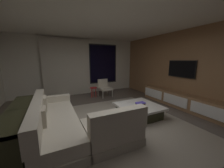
{
  "coord_description": "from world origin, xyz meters",
  "views": [
    {
      "loc": [
        -1.28,
        -2.78,
        1.67
      ],
      "look_at": [
        0.61,
        1.1,
        0.85
      ],
      "focal_mm": 20.47,
      "sensor_mm": 36.0,
      "label": 1
    }
  ],
  "objects_px": {
    "book_stack_on_coffee_table": "(140,104)",
    "mounted_tv": "(181,69)",
    "console_table_behind_couch": "(19,125)",
    "media_console": "(180,101)",
    "accent_chair_near_window": "(104,87)",
    "coffee_table": "(139,111)",
    "side_stool": "(93,89)",
    "sectional_couch": "(69,124)"
  },
  "relations": [
    {
      "from": "accent_chair_near_window",
      "to": "media_console",
      "type": "xyz_separation_m",
      "value": [
        1.84,
        -2.53,
        -0.18
      ]
    },
    {
      "from": "coffee_table",
      "to": "side_stool",
      "type": "bearing_deg",
      "value": 103.34
    },
    {
      "from": "coffee_table",
      "to": "mounted_tv",
      "type": "xyz_separation_m",
      "value": [
        1.96,
        0.17,
        1.16
      ]
    },
    {
      "from": "sectional_couch",
      "to": "console_table_behind_couch",
      "type": "height_order",
      "value": "sectional_couch"
    },
    {
      "from": "accent_chair_near_window",
      "to": "media_console",
      "type": "bearing_deg",
      "value": -53.97
    },
    {
      "from": "coffee_table",
      "to": "sectional_couch",
      "type": "bearing_deg",
      "value": -176.29
    },
    {
      "from": "coffee_table",
      "to": "console_table_behind_couch",
      "type": "distance_m",
      "value": 2.9
    },
    {
      "from": "book_stack_on_coffee_table",
      "to": "media_console",
      "type": "relative_size",
      "value": 0.09
    },
    {
      "from": "coffee_table",
      "to": "media_console",
      "type": "distance_m",
      "value": 1.78
    },
    {
      "from": "side_stool",
      "to": "console_table_behind_couch",
      "type": "bearing_deg",
      "value": -132.91
    },
    {
      "from": "sectional_couch",
      "to": "book_stack_on_coffee_table",
      "type": "relative_size",
      "value": 9.13
    },
    {
      "from": "sectional_couch",
      "to": "accent_chair_near_window",
      "type": "xyz_separation_m",
      "value": [
        1.92,
        2.63,
        0.14
      ]
    },
    {
      "from": "side_stool",
      "to": "coffee_table",
      "type": "bearing_deg",
      "value": -76.66
    },
    {
      "from": "console_table_behind_couch",
      "to": "media_console",
      "type": "bearing_deg",
      "value": -0.36
    },
    {
      "from": "book_stack_on_coffee_table",
      "to": "accent_chair_near_window",
      "type": "distance_m",
      "value": 2.6
    },
    {
      "from": "media_console",
      "to": "mounted_tv",
      "type": "height_order",
      "value": "mounted_tv"
    },
    {
      "from": "coffee_table",
      "to": "accent_chair_near_window",
      "type": "xyz_separation_m",
      "value": [
        -0.06,
        2.5,
        0.25
      ]
    },
    {
      "from": "side_stool",
      "to": "media_console",
      "type": "bearing_deg",
      "value": -46.63
    },
    {
      "from": "book_stack_on_coffee_table",
      "to": "mounted_tv",
      "type": "relative_size",
      "value": 0.26
    },
    {
      "from": "side_stool",
      "to": "mounted_tv",
      "type": "relative_size",
      "value": 0.44
    },
    {
      "from": "media_console",
      "to": "mounted_tv",
      "type": "distance_m",
      "value": 1.13
    },
    {
      "from": "coffee_table",
      "to": "side_stool",
      "type": "distance_m",
      "value": 2.56
    },
    {
      "from": "mounted_tv",
      "to": "console_table_behind_couch",
      "type": "xyz_separation_m",
      "value": [
        -4.86,
        -0.17,
        -0.94
      ]
    },
    {
      "from": "accent_chair_near_window",
      "to": "side_stool",
      "type": "relative_size",
      "value": 1.7
    },
    {
      "from": "coffee_table",
      "to": "media_console",
      "type": "relative_size",
      "value": 0.37
    },
    {
      "from": "mounted_tv",
      "to": "accent_chair_near_window",
      "type": "bearing_deg",
      "value": 130.91
    },
    {
      "from": "media_console",
      "to": "console_table_behind_couch",
      "type": "height_order",
      "value": "console_table_behind_couch"
    },
    {
      "from": "sectional_couch",
      "to": "mounted_tv",
      "type": "xyz_separation_m",
      "value": [
        3.94,
        0.3,
        1.06
      ]
    },
    {
      "from": "coffee_table",
      "to": "book_stack_on_coffee_table",
      "type": "xyz_separation_m",
      "value": [
        -0.02,
        -0.09,
        0.22
      ]
    },
    {
      "from": "coffee_table",
      "to": "side_stool",
      "type": "xyz_separation_m",
      "value": [
        -0.59,
        2.48,
        0.19
      ]
    },
    {
      "from": "side_stool",
      "to": "mounted_tv",
      "type": "height_order",
      "value": "mounted_tv"
    },
    {
      "from": "coffee_table",
      "to": "mounted_tv",
      "type": "height_order",
      "value": "mounted_tv"
    },
    {
      "from": "book_stack_on_coffee_table",
      "to": "accent_chair_near_window",
      "type": "bearing_deg",
      "value": 90.96
    },
    {
      "from": "console_table_behind_couch",
      "to": "book_stack_on_coffee_table",
      "type": "bearing_deg",
      "value": -1.85
    },
    {
      "from": "book_stack_on_coffee_table",
      "to": "side_stool",
      "type": "xyz_separation_m",
      "value": [
        -0.57,
        2.57,
        -0.04
      ]
    },
    {
      "from": "book_stack_on_coffee_table",
      "to": "media_console",
      "type": "xyz_separation_m",
      "value": [
        1.8,
        0.06,
        -0.16
      ]
    },
    {
      "from": "media_console",
      "to": "console_table_behind_couch",
      "type": "xyz_separation_m",
      "value": [
        -4.68,
        0.03,
        0.16
      ]
    },
    {
      "from": "coffee_table",
      "to": "book_stack_on_coffee_table",
      "type": "relative_size",
      "value": 4.24
    },
    {
      "from": "media_console",
      "to": "sectional_couch",
      "type": "bearing_deg",
      "value": -178.49
    },
    {
      "from": "sectional_couch",
      "to": "mounted_tv",
      "type": "height_order",
      "value": "mounted_tv"
    },
    {
      "from": "mounted_tv",
      "to": "media_console",
      "type": "bearing_deg",
      "value": -132.4
    },
    {
      "from": "coffee_table",
      "to": "media_console",
      "type": "xyz_separation_m",
      "value": [
        1.78,
        -0.03,
        0.06
      ]
    }
  ]
}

